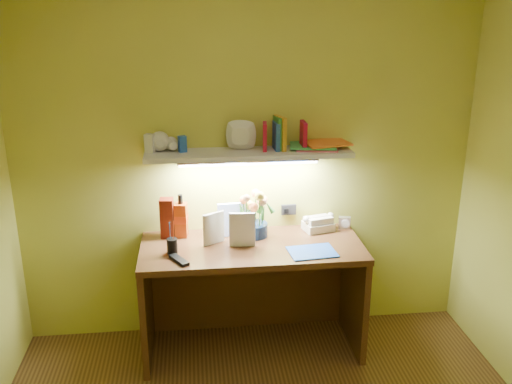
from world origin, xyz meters
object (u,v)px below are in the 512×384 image
at_px(telephone, 318,222).
at_px(desk_clock, 344,223).
at_px(whisky_bottle, 181,216).
at_px(desk, 252,298).
at_px(flower_bouquet, 254,214).

distance_m(telephone, desk_clock, 0.18).
xyz_separation_m(telephone, whisky_bottle, (-0.91, -0.00, 0.09)).
bearing_deg(desk, flower_bouquet, 78.24).
xyz_separation_m(flower_bouquet, telephone, (0.44, 0.05, -0.10)).
xyz_separation_m(desk_clock, whisky_bottle, (-1.09, -0.01, 0.10)).
bearing_deg(telephone, desk_clock, -9.66).
height_order(desk, whisky_bottle, whisky_bottle).
relative_size(flower_bouquet, telephone, 1.63).
distance_m(desk, telephone, 0.66).
height_order(telephone, whisky_bottle, whisky_bottle).
bearing_deg(whisky_bottle, flower_bouquet, -5.72).
height_order(telephone, desk_clock, telephone).
bearing_deg(flower_bouquet, desk, -101.76).
bearing_deg(flower_bouquet, desk_clock, 5.69).
bearing_deg(desk_clock, flower_bouquet, -158.58).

